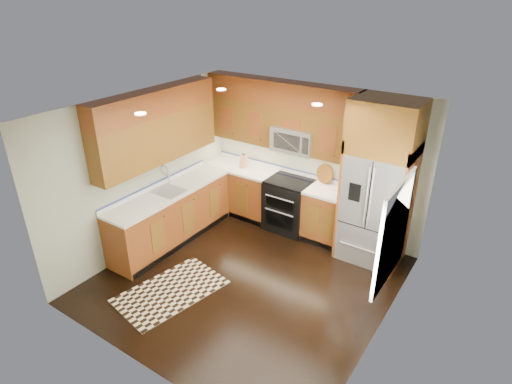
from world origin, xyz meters
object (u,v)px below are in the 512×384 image
Objects in this scene: rug at (171,291)px; range at (289,205)px; refrigerator at (378,184)px; knife_block at (244,161)px; utensil_crock at (350,183)px.

range is at bearing 89.93° from rug.
refrigerator is 2.59m from knife_block.
utensil_crock is (-0.55, 0.28, -0.24)m from refrigerator.
knife_block is at bearing 112.73° from rug.
utensil_crock is at bearing 152.97° from refrigerator.
knife_block is 2.04m from utensil_crock.
rug is at bearing -129.67° from refrigerator.
rug is 4.29× the size of utensil_crock.
refrigerator is (1.55, -0.04, 0.83)m from range.
range is 1.19m from utensil_crock.
range is at bearing -166.36° from utensil_crock.
knife_block is at bearing -175.25° from utensil_crock.
utensil_crock is at bearing 13.64° from range.
rug is 5.55× the size of knife_block.
refrigerator reaches higher than knife_block.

